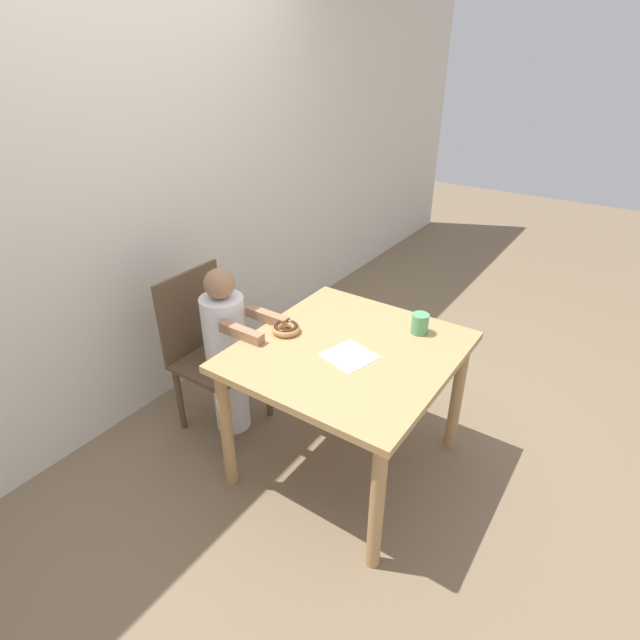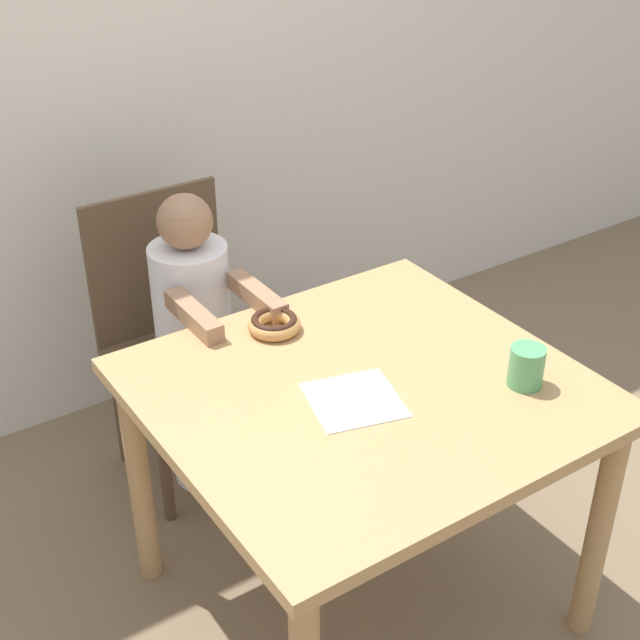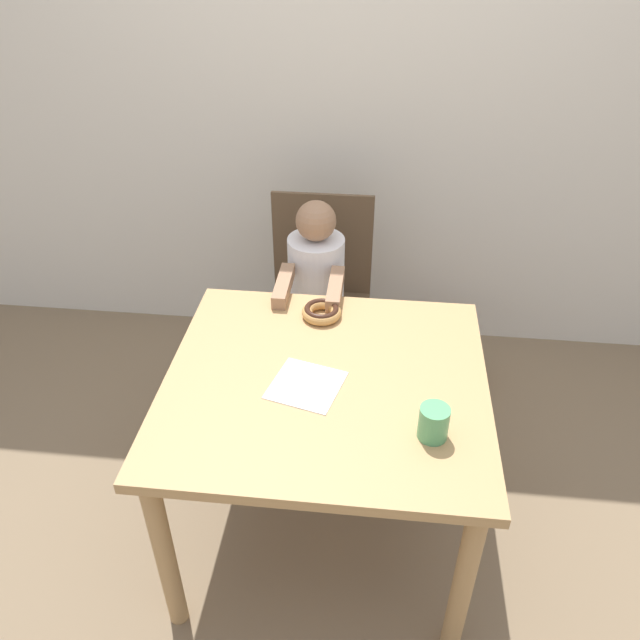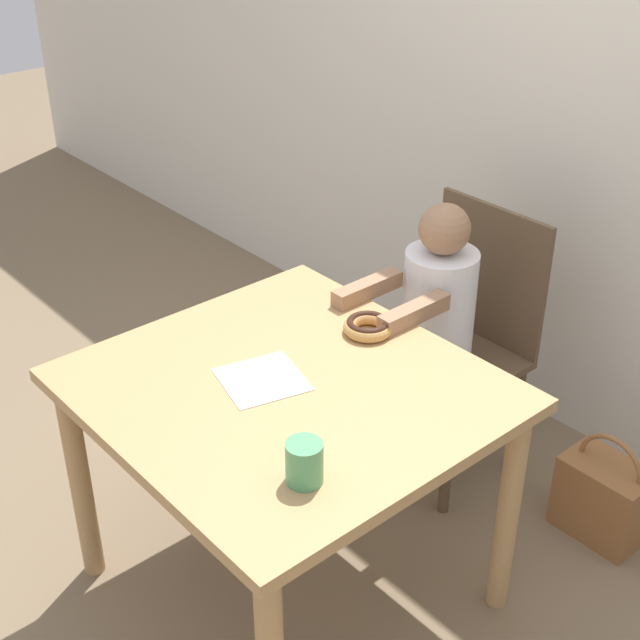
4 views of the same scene
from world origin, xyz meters
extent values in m
plane|color=#7A664C|center=(0.00, 0.00, 0.00)|extent=(12.00, 12.00, 0.00)
cube|color=silver|center=(0.00, 1.28, 1.25)|extent=(8.00, 0.05, 2.50)
cube|color=tan|center=(0.00, 0.00, 0.69)|extent=(0.98, 0.93, 0.03)
cylinder|color=tan|center=(0.43, -0.40, 0.34)|extent=(0.06, 0.06, 0.67)
cylinder|color=tan|center=(-0.43, 0.40, 0.34)|extent=(0.06, 0.06, 0.67)
cylinder|color=tan|center=(0.43, 0.40, 0.34)|extent=(0.06, 0.06, 0.67)
cube|color=brown|center=(-0.11, 0.74, 0.42)|extent=(0.43, 0.40, 0.03)
cube|color=brown|center=(-0.11, 0.93, 0.66)|extent=(0.43, 0.02, 0.47)
cylinder|color=brown|center=(-0.29, 0.57, 0.20)|extent=(0.04, 0.04, 0.40)
cylinder|color=brown|center=(0.07, 0.57, 0.20)|extent=(0.04, 0.04, 0.40)
cylinder|color=brown|center=(-0.29, 0.91, 0.20)|extent=(0.04, 0.04, 0.40)
cylinder|color=brown|center=(0.07, 0.91, 0.20)|extent=(0.04, 0.04, 0.40)
cylinder|color=white|center=(-0.11, 0.69, 0.21)|extent=(0.19, 0.19, 0.43)
cylinder|color=white|center=(-0.11, 0.69, 0.62)|extent=(0.22, 0.22, 0.39)
sphere|color=#997051|center=(-0.11, 0.69, 0.89)|extent=(0.16, 0.16, 0.16)
cube|color=#997051|center=(-0.20, 0.47, 0.73)|extent=(0.05, 0.25, 0.05)
cube|color=#997051|center=(-0.01, 0.47, 0.73)|extent=(0.05, 0.25, 0.05)
torus|color=tan|center=(-0.05, 0.33, 0.73)|extent=(0.14, 0.14, 0.04)
torus|color=#381E14|center=(-0.05, 0.33, 0.74)|extent=(0.12, 0.12, 0.02)
cube|color=white|center=(-0.06, -0.04, 0.71)|extent=(0.25, 0.25, 0.00)
cube|color=brown|center=(0.45, 0.87, 0.13)|extent=(0.26, 0.17, 0.26)
torus|color=brown|center=(0.45, 0.87, 0.26)|extent=(0.21, 0.02, 0.21)
cylinder|color=#519E66|center=(0.31, -0.20, 0.76)|extent=(0.08, 0.08, 0.10)
camera|label=1|loc=(-1.67, -0.98, 1.93)|focal=28.00mm
camera|label=2|loc=(-1.04, -1.37, 1.90)|focal=50.00mm
camera|label=3|loc=(0.14, -1.44, 1.95)|focal=35.00mm
camera|label=4|loc=(1.46, -1.16, 1.97)|focal=50.00mm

